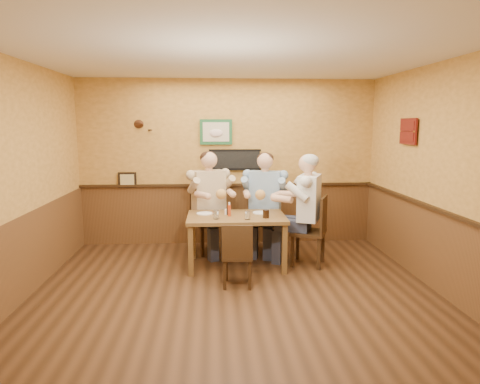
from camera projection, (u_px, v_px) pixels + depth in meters
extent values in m
plane|color=#351F10|center=(236.00, 299.00, 5.05)|extent=(5.00, 5.00, 0.00)
cube|color=silver|center=(236.00, 54.00, 4.62)|extent=(5.00, 5.00, 0.02)
cube|color=gold|center=(228.00, 163.00, 7.30)|extent=(5.00, 0.02, 2.80)
cube|color=gold|center=(261.00, 242.00, 2.37)|extent=(5.00, 0.02, 2.80)
cube|color=gold|center=(8.00, 184.00, 4.67)|extent=(0.02, 5.00, 2.80)
cube|color=gold|center=(449.00, 180.00, 5.00)|extent=(0.02, 5.00, 2.80)
cube|color=brown|center=(228.00, 214.00, 7.42)|extent=(5.00, 0.02, 1.00)
cube|color=brown|center=(442.00, 254.00, 5.13)|extent=(0.02, 5.00, 1.00)
cube|color=black|center=(235.00, 160.00, 7.26)|extent=(0.88, 0.03, 0.34)
cube|color=#1E592F|center=(216.00, 132.00, 7.16)|extent=(0.54, 0.03, 0.42)
cube|color=black|center=(127.00, 180.00, 7.19)|extent=(0.30, 0.03, 0.26)
cube|color=maroon|center=(408.00, 131.00, 5.94)|extent=(0.03, 0.48, 0.36)
cube|color=brown|center=(236.00, 217.00, 6.14)|extent=(1.40, 0.90, 0.05)
cube|color=brown|center=(191.00, 251.00, 5.78)|extent=(0.07, 0.07, 0.70)
cube|color=brown|center=(284.00, 249.00, 5.86)|extent=(0.07, 0.07, 0.70)
cube|color=brown|center=(193.00, 236.00, 6.55)|extent=(0.07, 0.07, 0.70)
cube|color=brown|center=(276.00, 235.00, 6.63)|extent=(0.07, 0.07, 0.70)
cylinder|color=silver|center=(216.00, 215.00, 5.91)|extent=(0.08, 0.08, 0.12)
cylinder|color=white|center=(248.00, 215.00, 5.88)|extent=(0.09, 0.09, 0.11)
cylinder|color=black|center=(266.00, 214.00, 5.98)|extent=(0.11, 0.11, 0.12)
cylinder|color=#B93A13|center=(229.00, 210.00, 6.09)|extent=(0.06, 0.06, 0.18)
cylinder|color=white|center=(226.00, 212.00, 6.19)|extent=(0.04, 0.04, 0.08)
cylinder|color=black|center=(228.00, 212.00, 6.19)|extent=(0.04, 0.04, 0.09)
cylinder|color=white|center=(205.00, 213.00, 6.25)|extent=(0.31, 0.31, 0.02)
cylinder|color=silver|center=(261.00, 213.00, 6.30)|extent=(0.27, 0.27, 0.02)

